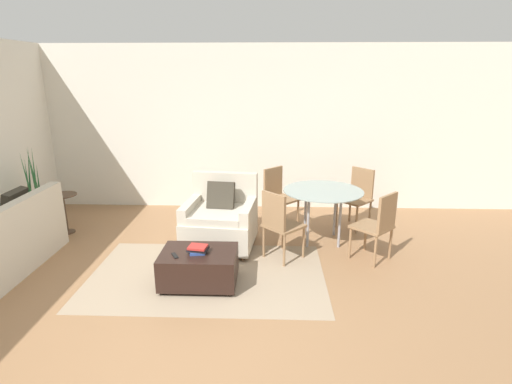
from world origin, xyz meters
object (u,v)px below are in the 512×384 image
object	(u,v)px
armchair	(220,220)
dining_chair_far_left	(278,193)
dining_chair_near_left	(279,221)
tv_remote_secondary	(175,256)
dining_table	(323,196)
tv_remote_primary	(198,248)
ottoman	(199,266)
potted_plant	(38,212)
book_stack	(198,249)
side_table	(64,206)
dining_chair_far_right	(358,194)
dining_chair_near_right	(379,223)

from	to	relation	value
armchair	dining_chair_far_left	world-z (taller)	armchair
dining_chair_near_left	tv_remote_secondary	bearing A→B (deg)	-146.14
dining_table	dining_chair_far_left	distance (m)	0.88
armchair	tv_remote_primary	world-z (taller)	armchair
ottoman	potted_plant	bearing A→B (deg)	150.60
book_stack	tv_remote_secondary	size ratio (longest dim) A/B	1.63
book_stack	side_table	bearing A→B (deg)	146.92
dining_chair_far_left	dining_chair_far_right	distance (m)	1.22
tv_remote_secondary	dining_chair_near_left	world-z (taller)	dining_chair_near_left
tv_remote_primary	dining_chair_near_right	xyz separation A→B (m)	(2.15, 0.57, 0.12)
side_table	potted_plant	bearing A→B (deg)	169.41
dining_table	dining_chair_near_right	world-z (taller)	dining_chair_near_right
dining_chair_far_left	armchair	bearing A→B (deg)	-133.57
dining_chair_far_left	dining_chair_far_right	size ratio (longest dim) A/B	1.00
potted_plant	dining_table	size ratio (longest dim) A/B	1.18
ottoman	dining_chair_near_right	size ratio (longest dim) A/B	0.93
dining_chair_far_right	dining_chair_near_left	bearing A→B (deg)	-135.00
book_stack	dining_chair_far_left	distance (m)	2.10
book_stack	dining_chair_near_left	size ratio (longest dim) A/B	0.26
tv_remote_primary	dining_chair_near_right	distance (m)	2.23
dining_chair_near_left	dining_chair_far_right	xyz separation A→B (m)	(1.22, 1.22, 0.00)
dining_chair_far_right	potted_plant	bearing A→B (deg)	-175.78
ottoman	dining_table	distance (m)	2.02
ottoman	side_table	bearing A→B (deg)	147.27
dining_chair_near_left	dining_chair_far_right	distance (m)	1.73
tv_remote_primary	dining_chair_far_left	distance (m)	2.02
tv_remote_primary	dining_table	distance (m)	1.95
tv_remote_secondary	dining_chair_near_right	xyz separation A→B (m)	(2.36, 0.76, 0.12)
tv_remote_secondary	dining_chair_far_right	xyz separation A→B (m)	(2.36, 1.99, 0.12)
ottoman	potted_plant	world-z (taller)	potted_plant
tv_remote_primary	dining_table	xyz separation A→B (m)	(1.54, 1.18, 0.26)
ottoman	dining_chair_far_right	xyz separation A→B (m)	(2.12, 1.88, 0.30)
book_stack	ottoman	bearing A→B (deg)	81.93
tv_remote_secondary	dining_chair_far_right	size ratio (longest dim) A/B	0.16
tv_remote_primary	side_table	world-z (taller)	side_table
potted_plant	dining_chair_near_right	size ratio (longest dim) A/B	1.43
armchair	dining_chair_near_right	xyz separation A→B (m)	(2.01, -0.40, 0.15)
armchair	dining_chair_near_right	distance (m)	2.05
dining_table	dining_chair_far_left	world-z (taller)	dining_chair_far_left
tv_remote_secondary	dining_chair_far_right	distance (m)	3.09
book_stack	dining_chair_near_right	world-z (taller)	dining_chair_near_right
armchair	dining_chair_near_left	distance (m)	0.89
tv_remote_primary	ottoman	bearing A→B (deg)	-74.07
tv_remote_primary	potted_plant	xyz separation A→B (m)	(-2.68, 1.43, -0.12)
ottoman	dining_chair_near_right	world-z (taller)	dining_chair_near_right
dining_chair_near_left	dining_chair_far_left	world-z (taller)	same
dining_chair_near_right	dining_chair_far_right	size ratio (longest dim) A/B	1.00
dining_chair_far_right	armchair	bearing A→B (deg)	-157.65
dining_table	dining_chair_near_right	size ratio (longest dim) A/B	1.21
dining_chair_near_left	dining_chair_far_left	xyz separation A→B (m)	(0.00, 1.22, 0.00)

